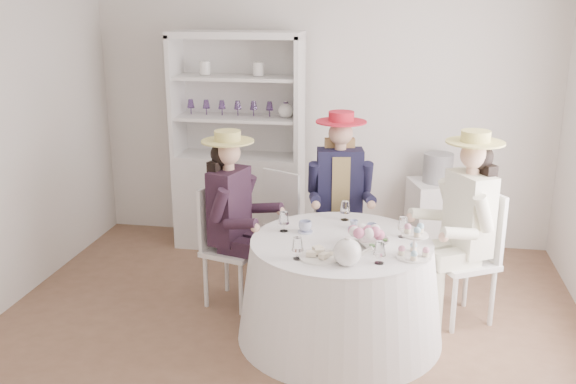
# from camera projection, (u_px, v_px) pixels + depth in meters

# --- Properties ---
(ground) EXTENTS (4.50, 4.50, 0.00)m
(ground) POSITION_uv_depth(u_px,v_px,m) (286.00, 330.00, 4.80)
(ground) COLOR brown
(ground) RESTS_ON ground
(wall_back) EXTENTS (4.50, 0.00, 4.50)m
(wall_back) POSITION_uv_depth(u_px,v_px,m) (321.00, 108.00, 6.30)
(wall_back) COLOR silver
(wall_back) RESTS_ON ground
(wall_front) EXTENTS (4.50, 0.00, 4.50)m
(wall_front) POSITION_uv_depth(u_px,v_px,m) (196.00, 271.00, 2.52)
(wall_front) COLOR silver
(wall_front) RESTS_ON ground
(tea_table) EXTENTS (1.49, 1.49, 0.74)m
(tea_table) POSITION_uv_depth(u_px,v_px,m) (340.00, 289.00, 4.63)
(tea_table) COLOR white
(tea_table) RESTS_ON ground
(hutch) EXTENTS (1.30, 0.62, 2.09)m
(hutch) POSITION_uv_depth(u_px,v_px,m) (240.00, 172.00, 6.28)
(hutch) COLOR silver
(hutch) RESTS_ON ground
(side_table) EXTENTS (0.57, 0.57, 0.72)m
(side_table) POSITION_uv_depth(u_px,v_px,m) (434.00, 218.00, 6.16)
(side_table) COLOR silver
(side_table) RESTS_ON ground
(hatbox) EXTENTS (0.33, 0.33, 0.28)m
(hatbox) POSITION_uv_depth(u_px,v_px,m) (438.00, 168.00, 6.01)
(hatbox) COLOR black
(hatbox) RESTS_ON side_table
(guest_left) EXTENTS (0.58, 0.54, 1.42)m
(guest_left) POSITION_uv_depth(u_px,v_px,m) (232.00, 209.00, 5.01)
(guest_left) COLOR silver
(guest_left) RESTS_ON ground
(guest_mid) EXTENTS (0.56, 0.59, 1.49)m
(guest_mid) POSITION_uv_depth(u_px,v_px,m) (340.00, 188.00, 5.42)
(guest_mid) COLOR silver
(guest_mid) RESTS_ON ground
(guest_right) EXTENTS (0.63, 0.58, 1.48)m
(guest_right) POSITION_uv_depth(u_px,v_px,m) (466.00, 217.00, 4.73)
(guest_right) COLOR silver
(guest_right) RESTS_ON ground
(spare_chair) EXTENTS (0.54, 0.54, 0.97)m
(spare_chair) POSITION_uv_depth(u_px,v_px,m) (289.00, 218.00, 5.65)
(spare_chair) COLOR silver
(spare_chair) RESTS_ON ground
(teacup_a) EXTENTS (0.12, 0.12, 0.08)m
(teacup_a) POSITION_uv_depth(u_px,v_px,m) (305.00, 227.00, 4.68)
(teacup_a) COLOR white
(teacup_a) RESTS_ON tea_table
(teacup_b) EXTENTS (0.07, 0.07, 0.06)m
(teacup_b) POSITION_uv_depth(u_px,v_px,m) (354.00, 225.00, 4.75)
(teacup_b) COLOR white
(teacup_b) RESTS_ON tea_table
(teacup_c) EXTENTS (0.08, 0.08, 0.06)m
(teacup_c) POSITION_uv_depth(u_px,v_px,m) (372.00, 229.00, 4.67)
(teacup_c) COLOR white
(teacup_c) RESTS_ON tea_table
(flower_bowl) EXTENTS (0.27, 0.27, 0.06)m
(flower_bowl) POSITION_uv_depth(u_px,v_px,m) (373.00, 243.00, 4.41)
(flower_bowl) COLOR white
(flower_bowl) RESTS_ON tea_table
(flower_arrangement) EXTENTS (0.20, 0.20, 0.08)m
(flower_arrangement) POSITION_uv_depth(u_px,v_px,m) (368.00, 233.00, 4.40)
(flower_arrangement) COLOR #D16890
(flower_arrangement) RESTS_ON tea_table
(table_teapot) EXTENTS (0.26, 0.18, 0.19)m
(table_teapot) POSITION_uv_depth(u_px,v_px,m) (348.00, 252.00, 4.10)
(table_teapot) COLOR white
(table_teapot) RESTS_ON tea_table
(sandwich_plate) EXTENTS (0.28, 0.28, 0.06)m
(sandwich_plate) POSITION_uv_depth(u_px,v_px,m) (320.00, 255.00, 4.23)
(sandwich_plate) COLOR white
(sandwich_plate) RESTS_ON tea_table
(cupcake_stand) EXTENTS (0.24, 0.24, 0.22)m
(cupcake_stand) POSITION_uv_depth(u_px,v_px,m) (414.00, 246.00, 4.21)
(cupcake_stand) COLOR white
(cupcake_stand) RESTS_ON tea_table
(stemware_set) EXTENTS (0.94, 0.91, 0.15)m
(stemware_set) POSITION_uv_depth(u_px,v_px,m) (342.00, 231.00, 4.50)
(stemware_set) COLOR white
(stemware_set) RESTS_ON tea_table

